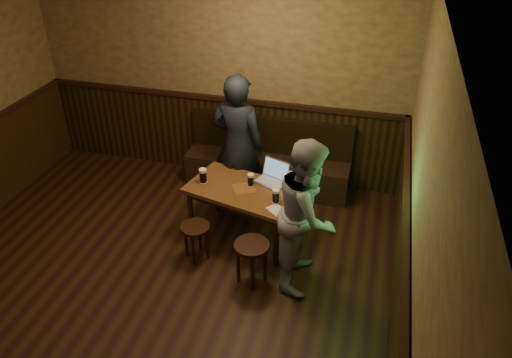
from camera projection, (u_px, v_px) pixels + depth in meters
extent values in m
cube|color=black|center=(126.00, 323.00, 4.84)|extent=(5.00, 6.00, 0.02)
cube|color=beige|center=(69.00, 31.00, 3.35)|extent=(5.00, 6.00, 0.02)
cube|color=#957C4C|center=(219.00, 78.00, 6.57)|extent=(5.00, 0.02, 2.80)
cube|color=#957C4C|center=(419.00, 255.00, 3.55)|extent=(0.02, 6.00, 2.80)
cube|color=black|center=(221.00, 136.00, 6.99)|extent=(4.98, 0.04, 1.10)
cube|color=black|center=(397.00, 335.00, 4.01)|extent=(0.04, 5.98, 1.10)
cube|color=black|center=(218.00, 98.00, 6.66)|extent=(4.98, 0.06, 0.06)
cube|color=black|center=(405.00, 281.00, 3.71)|extent=(0.06, 5.98, 0.06)
cube|color=black|center=(267.00, 173.00, 6.78)|extent=(2.20, 0.50, 0.45)
cube|color=black|center=(271.00, 135.00, 6.69)|extent=(2.20, 0.10, 0.50)
cube|color=#4E2F16|center=(244.00, 190.00, 5.63)|extent=(1.39, 0.99, 0.04)
cube|color=black|center=(244.00, 195.00, 5.67)|extent=(1.26, 0.86, 0.07)
cube|color=maroon|center=(244.00, 188.00, 5.62)|extent=(0.32, 0.32, 0.00)
cylinder|color=black|center=(191.00, 214.00, 5.82)|extent=(0.06, 0.06, 0.63)
cylinder|color=black|center=(217.00, 190.00, 6.25)|extent=(0.06, 0.06, 0.63)
cylinder|color=black|center=(276.00, 242.00, 5.37)|extent=(0.06, 0.06, 0.63)
cylinder|color=black|center=(298.00, 215.00, 5.80)|extent=(0.06, 0.06, 0.63)
cylinder|color=black|center=(195.00, 227.00, 5.43)|extent=(0.34, 0.34, 0.04)
cylinder|color=black|center=(207.00, 244.00, 5.52)|extent=(0.03, 0.03, 0.42)
cylinder|color=black|center=(200.00, 236.00, 5.64)|extent=(0.03, 0.03, 0.42)
cylinder|color=black|center=(186.00, 241.00, 5.56)|extent=(0.03, 0.03, 0.42)
cylinder|color=black|center=(193.00, 249.00, 5.44)|extent=(0.03, 0.03, 0.42)
cylinder|color=black|center=(252.00, 246.00, 5.07)|extent=(0.46, 0.46, 0.04)
cylinder|color=black|center=(265.00, 263.00, 5.20)|extent=(0.04, 0.04, 0.48)
cylinder|color=black|center=(251.00, 255.00, 5.32)|extent=(0.04, 0.04, 0.48)
cylinder|color=black|center=(238.00, 264.00, 5.19)|extent=(0.04, 0.04, 0.48)
cylinder|color=black|center=(252.00, 273.00, 5.08)|extent=(0.04, 0.04, 0.48)
cylinder|color=#A21415|center=(203.00, 182.00, 5.73)|extent=(0.11, 0.11, 0.00)
cylinder|color=silver|center=(203.00, 182.00, 5.73)|extent=(0.10, 0.10, 0.00)
cylinder|color=black|center=(203.00, 177.00, 5.70)|extent=(0.08, 0.08, 0.14)
cylinder|color=beige|center=(203.00, 170.00, 5.65)|extent=(0.09, 0.09, 0.03)
cylinder|color=#A21415|center=(251.00, 185.00, 5.68)|extent=(0.09, 0.09, 0.00)
cylinder|color=silver|center=(251.00, 185.00, 5.68)|extent=(0.08, 0.08, 0.00)
cylinder|color=black|center=(251.00, 180.00, 5.64)|extent=(0.07, 0.07, 0.11)
cylinder|color=beige|center=(251.00, 175.00, 5.61)|extent=(0.07, 0.07, 0.03)
cylinder|color=#A21415|center=(276.00, 202.00, 5.39)|extent=(0.10, 0.10, 0.00)
cylinder|color=silver|center=(276.00, 201.00, 5.39)|extent=(0.08, 0.08, 0.00)
cylinder|color=black|center=(276.00, 197.00, 5.36)|extent=(0.07, 0.07, 0.12)
cylinder|color=beige|center=(276.00, 191.00, 5.32)|extent=(0.08, 0.08, 0.03)
cube|color=silver|center=(270.00, 182.00, 5.72)|extent=(0.41, 0.35, 0.02)
cube|color=#B2B2B7|center=(270.00, 181.00, 5.71)|extent=(0.36, 0.29, 0.00)
cube|color=silver|center=(276.00, 169.00, 5.74)|extent=(0.35, 0.19, 0.23)
cube|color=#5881A4|center=(276.00, 169.00, 5.73)|extent=(0.31, 0.17, 0.19)
cube|color=silver|center=(277.00, 210.00, 5.26)|extent=(0.26, 0.26, 0.00)
imported|color=black|center=(238.00, 145.00, 6.01)|extent=(0.69, 0.48, 1.81)
imported|color=gray|center=(307.00, 214.00, 4.96)|extent=(0.63, 0.81, 1.64)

